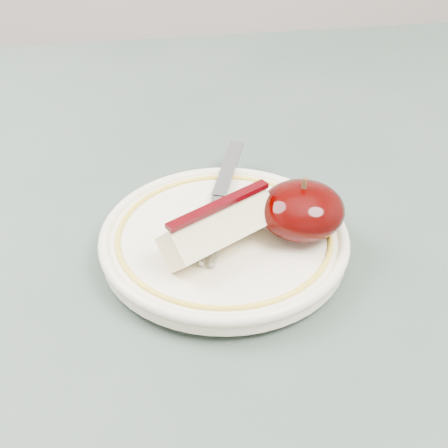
{
  "coord_description": "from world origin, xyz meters",
  "views": [
    {
      "loc": [
        -0.06,
        -0.39,
        1.06
      ],
      "look_at": [
        -0.0,
        -0.02,
        0.78
      ],
      "focal_mm": 50.0,
      "sensor_mm": 36.0,
      "label": 1
    }
  ],
  "objects": [
    {
      "name": "table",
      "position": [
        0.0,
        0.0,
        0.66
      ],
      "size": [
        0.9,
        0.9,
        0.75
      ],
      "color": "brown",
      "rests_on": "ground"
    },
    {
      "name": "apple_half",
      "position": [
        0.05,
        -0.03,
        0.79
      ],
      "size": [
        0.06,
        0.06,
        0.05
      ],
      "color": "black",
      "rests_on": "plate"
    },
    {
      "name": "apple_wedge",
      "position": [
        -0.01,
        -0.04,
        0.79
      ],
      "size": [
        0.09,
        0.08,
        0.04
      ],
      "rotation": [
        0.0,
        0.0,
        0.53
      ],
      "color": "#FFF1BB",
      "rests_on": "plate"
    },
    {
      "name": "plate",
      "position": [
        -0.0,
        -0.02,
        0.76
      ],
      "size": [
        0.19,
        0.19,
        0.02
      ],
      "color": "white",
      "rests_on": "table"
    },
    {
      "name": "fork",
      "position": [
        -0.0,
        0.02,
        0.77
      ],
      "size": [
        0.08,
        0.17,
        0.0
      ],
      "rotation": [
        0.0,
        0.0,
        1.23
      ],
      "color": "gray",
      "rests_on": "plate"
    }
  ]
}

